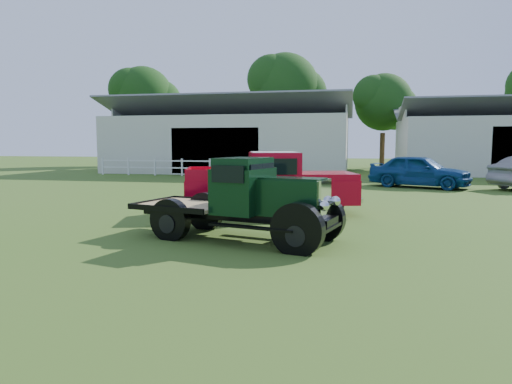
% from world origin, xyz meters
% --- Properties ---
extents(ground, '(120.00, 120.00, 0.00)m').
position_xyz_m(ground, '(0.00, 0.00, 0.00)').
color(ground, '#3B601B').
extents(shed_left, '(18.80, 10.20, 5.60)m').
position_xyz_m(shed_left, '(-7.00, 26.00, 2.80)').
color(shed_left, '#B4B2A3').
rests_on(shed_left, ground).
extents(fence_rail, '(14.20, 0.16, 1.20)m').
position_xyz_m(fence_rail, '(-8.00, 20.00, 0.60)').
color(fence_rail, white).
rests_on(fence_rail, ground).
extents(tree_a, '(6.30, 6.30, 10.50)m').
position_xyz_m(tree_a, '(-18.00, 33.00, 5.25)').
color(tree_a, '#14470D').
rests_on(tree_a, ground).
extents(tree_b, '(6.90, 6.90, 11.50)m').
position_xyz_m(tree_b, '(-4.00, 34.00, 5.75)').
color(tree_b, '#14470D').
rests_on(tree_b, ground).
extents(tree_c, '(5.40, 5.40, 9.00)m').
position_xyz_m(tree_c, '(5.00, 33.00, 4.50)').
color(tree_c, '#14470D').
rests_on(tree_c, ground).
extents(vintage_flatbed, '(5.10, 2.99, 1.90)m').
position_xyz_m(vintage_flatbed, '(-0.05, 0.62, 0.95)').
color(vintage_flatbed, black).
rests_on(vintage_flatbed, ground).
extents(red_pickup, '(5.78, 3.49, 1.98)m').
position_xyz_m(red_pickup, '(-0.04, 4.51, 0.99)').
color(red_pickup, '#B5061D').
rests_on(red_pickup, ground).
extents(white_pickup, '(4.77, 2.92, 1.64)m').
position_xyz_m(white_pickup, '(-0.71, 7.41, 0.82)').
color(white_pickup, beige).
rests_on(white_pickup, ground).
extents(misc_car_blue, '(5.26, 3.76, 1.66)m').
position_xyz_m(misc_car_blue, '(5.76, 14.65, 0.83)').
color(misc_car_blue, navy).
rests_on(misc_car_blue, ground).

